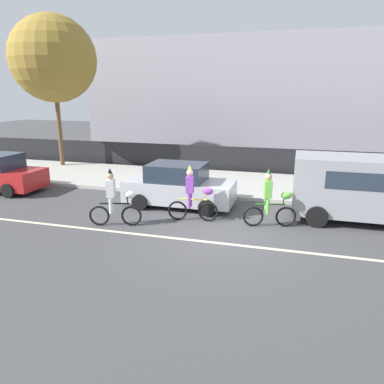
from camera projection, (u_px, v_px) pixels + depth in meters
ground_plane at (221, 237)px, 11.29m from camera, size 80.00×80.00×0.00m
road_centre_line at (217, 243)px, 10.82m from camera, size 36.00×0.14×0.01m
sidewalk_curb at (250, 185)px, 17.30m from camera, size 60.00×5.00×0.15m
fence_line at (257, 161)px, 19.83m from camera, size 40.00×0.08×1.40m
building_backdrop at (292, 97)px, 26.63m from camera, size 28.00×8.00×7.77m
parade_cyclist_zebra at (115, 201)px, 12.03m from camera, size 1.68×0.61×1.92m
parade_cyclist_purple at (193, 197)px, 12.50m from camera, size 1.71×0.52×1.92m
parade_cyclist_lime at (271, 202)px, 11.95m from camera, size 1.68×0.60×1.92m
parked_van_grey at (375, 185)px, 12.24m from camera, size 5.00×2.22×2.18m
parked_car_silver at (179, 186)px, 14.14m from camera, size 4.10×1.92×1.64m
street_tree_near_lamp at (53, 59)px, 20.13m from camera, size 4.61×4.61×8.11m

